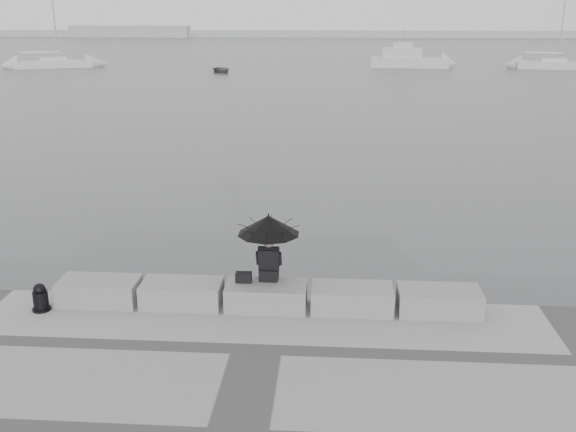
# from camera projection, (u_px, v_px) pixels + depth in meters

# --- Properties ---
(ground) EXTENTS (360.00, 360.00, 0.00)m
(ground) POSITION_uv_depth(u_px,v_px,m) (269.00, 320.00, 13.42)
(ground) COLOR #47494C
(ground) RESTS_ON ground
(stone_block_far_left) EXTENTS (1.60, 0.80, 0.50)m
(stone_block_far_left) POSITION_uv_depth(u_px,v_px,m) (99.00, 291.00, 12.99)
(stone_block_far_left) COLOR gray
(stone_block_far_left) RESTS_ON promenade
(stone_block_left) EXTENTS (1.60, 0.80, 0.50)m
(stone_block_left) POSITION_uv_depth(u_px,v_px,m) (182.00, 294.00, 12.88)
(stone_block_left) COLOR gray
(stone_block_left) RESTS_ON promenade
(stone_block_centre) EXTENTS (1.60, 0.80, 0.50)m
(stone_block_centre) POSITION_uv_depth(u_px,v_px,m) (266.00, 296.00, 12.76)
(stone_block_centre) COLOR gray
(stone_block_centre) RESTS_ON promenade
(stone_block_right) EXTENTS (1.60, 0.80, 0.50)m
(stone_block_right) POSITION_uv_depth(u_px,v_px,m) (352.00, 299.00, 12.65)
(stone_block_right) COLOR gray
(stone_block_right) RESTS_ON promenade
(stone_block_far_right) EXTENTS (1.60, 0.80, 0.50)m
(stone_block_far_right) POSITION_uv_depth(u_px,v_px,m) (439.00, 301.00, 12.54)
(stone_block_far_right) COLOR gray
(stone_block_far_right) RESTS_ON promenade
(seated_person) EXTENTS (1.25, 1.25, 1.39)m
(seated_person) POSITION_uv_depth(u_px,v_px,m) (269.00, 232.00, 12.63)
(seated_person) COLOR black
(seated_person) RESTS_ON stone_block_centre
(bag) EXTENTS (0.32, 0.18, 0.20)m
(bag) POSITION_uv_depth(u_px,v_px,m) (244.00, 277.00, 12.78)
(bag) COLOR black
(bag) RESTS_ON stone_block_centre
(mooring_bollard) EXTENTS (0.36, 0.36, 0.58)m
(mooring_bollard) POSITION_uv_depth(u_px,v_px,m) (41.00, 299.00, 12.65)
(mooring_bollard) COLOR black
(mooring_bollard) RESTS_ON promenade
(distant_landmass) EXTENTS (180.00, 8.00, 2.80)m
(distant_landmass) POSITION_uv_depth(u_px,v_px,m) (297.00, 34.00, 160.52)
(distant_landmass) COLOR #A6A9AC
(distant_landmass) RESTS_ON ground
(sailboat_left) EXTENTS (8.72, 5.61, 12.90)m
(sailboat_left) POSITION_uv_depth(u_px,v_px,m) (54.00, 63.00, 73.53)
(sailboat_left) COLOR silver
(sailboat_left) RESTS_ON ground
(sailboat_right) EXTENTS (7.99, 3.77, 12.90)m
(sailboat_right) POSITION_uv_depth(u_px,v_px,m) (553.00, 64.00, 71.95)
(sailboat_right) COLOR silver
(sailboat_right) RESTS_ON ground
(motor_cruiser) EXTENTS (9.01, 3.65, 4.50)m
(motor_cruiser) POSITION_uv_depth(u_px,v_px,m) (410.00, 60.00, 73.79)
(motor_cruiser) COLOR silver
(motor_cruiser) RESTS_ON ground
(dinghy) EXTENTS (3.58, 2.95, 0.56)m
(dinghy) POSITION_uv_depth(u_px,v_px,m) (221.00, 70.00, 68.01)
(dinghy) COLOR slate
(dinghy) RESTS_ON ground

